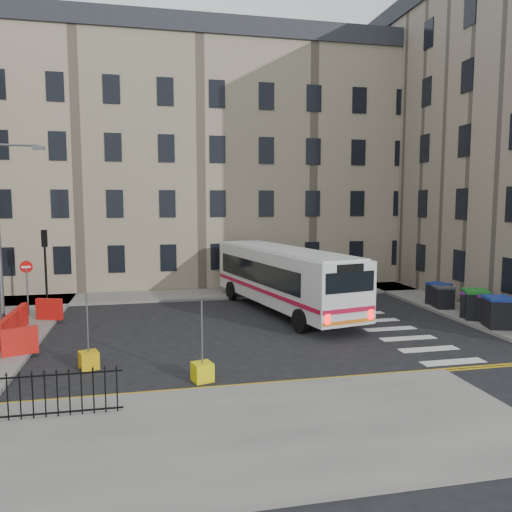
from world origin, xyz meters
name	(u,v)px	position (x,y,z in m)	size (l,w,h in m)	color
ground	(298,327)	(0.00, 0.00, 0.00)	(120.00, 120.00, 0.00)	black
pavement_north	(160,296)	(-6.00, 8.60, 0.07)	(36.00, 3.20, 0.15)	slate
pavement_east	(428,300)	(9.00, 4.00, 0.07)	(2.40, 26.00, 0.15)	slate
pavement_sw	(135,444)	(-7.00, -10.00, 0.07)	(20.00, 6.00, 0.15)	slate
terrace_north	(142,161)	(-7.00, 15.50, 8.62)	(38.30, 10.80, 17.20)	gray
traffic_light_nw	(45,256)	(-12.00, 6.50, 2.87)	(0.28, 0.22, 4.10)	black
no_entry_north	(27,277)	(-12.50, 4.50, 2.08)	(0.60, 0.08, 3.00)	#595B5E
roadworks_barriers	(23,324)	(-11.84, 0.50, 0.65)	(1.66, 6.26, 1.00)	red
bus	(283,276)	(0.23, 3.35, 1.87)	(5.18, 12.17, 3.23)	silver
wheelie_bin_a	(498,312)	(8.54, -2.47, 0.84)	(1.40, 1.51, 1.38)	black
wheelie_bin_b	(476,305)	(8.65, -0.79, 0.79)	(1.36, 1.44, 1.26)	black
wheelie_bin_c	(475,304)	(8.64, -0.76, 0.85)	(1.51, 1.59, 1.39)	black
wheelie_bin_d	(443,297)	(8.52, 1.75, 0.73)	(1.09, 1.20, 1.15)	black
wheelie_bin_e	(438,294)	(8.74, 2.54, 0.75)	(1.22, 1.31, 1.18)	black
bollard_yellow	(89,360)	(-8.70, -3.99, 0.30)	(0.60, 0.60, 0.60)	#D3A00B
bollard_chevron	(202,372)	(-5.00, -6.00, 0.30)	(0.60, 0.60, 0.60)	yellow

